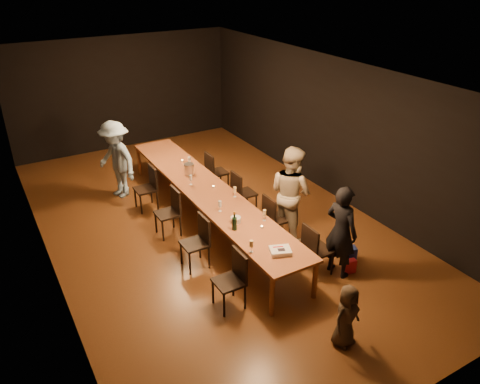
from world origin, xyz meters
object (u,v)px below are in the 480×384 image
chair_right_0 (318,249)px  chair_left_3 (145,189)px  birthday_cake (280,251)px  chair_right_1 (277,218)px  champagne_bottle (234,221)px  child (346,316)px  chair_right_3 (217,172)px  chair_left_2 (167,213)px  ice_bucket (189,169)px  table (207,192)px  man_blue (116,160)px  chair_left_0 (229,281)px  woman_tan (291,193)px  woman_birthday (341,231)px  chair_left_1 (194,243)px  plate_stack (236,220)px  chair_right_2 (244,193)px

chair_right_0 → chair_left_3: size_ratio=1.00×
birthday_cake → chair_right_1: bearing=78.2°
champagne_bottle → child: bearing=-79.5°
chair_right_0 → chair_right_3: size_ratio=1.00×
chair_left_2 → ice_bucket: (0.85, 0.83, 0.40)m
table → birthday_cake: (-0.00, -2.51, 0.08)m
chair_left_2 → champagne_bottle: 1.73m
table → chair_right_1: 1.49m
chair_left_2 → man_blue: size_ratio=0.54×
chair_left_0 → chair_left_2: size_ratio=1.00×
chair_right_3 → chair_left_2: bearing=-54.8°
table → child: 3.88m
woman_tan → man_blue: bearing=24.7°
chair_left_3 → birthday_cake: size_ratio=2.40×
table → chair_left_0: (-0.85, -2.40, -0.24)m
man_blue → woman_birthday: bearing=6.4°
chair_left_3 → man_blue: 1.01m
chair_left_1 → plate_stack: chair_left_1 is taller
chair_left_0 → child: 1.78m
chair_right_2 → ice_bucket: size_ratio=4.02×
chair_left_0 → champagne_bottle: 1.12m
woman_tan → champagne_bottle: (-1.42, -0.39, 0.02)m
chair_right_2 → ice_bucket: bearing=-134.5°
woman_birthday → champagne_bottle: size_ratio=4.75×
chair_right_2 → man_blue: man_blue is taller
chair_left_1 → chair_left_2: size_ratio=1.00×
chair_left_3 → birthday_cake: chair_left_3 is taller
chair_left_2 → man_blue: 2.14m
chair_right_0 → chair_right_1: 1.20m
chair_right_1 → birthday_cake: (-0.85, -1.31, 0.32)m
chair_right_1 → plate_stack: (-0.98, -0.17, 0.33)m
chair_left_2 → chair_left_3: same height
chair_left_3 → chair_right_1: bearing=-144.7°
chair_left_0 → birthday_cake: (0.85, -0.11, 0.32)m
chair_right_1 → woman_birthday: 1.45m
chair_left_1 → plate_stack: (0.72, -0.17, 0.33)m
table → birthday_cake: bearing=-90.1°
chair_left_1 → chair_left_3: 2.40m
chair_right_1 → woman_birthday: woman_birthday is taller
champagne_bottle → chair_left_2: bearing=110.3°
chair_right_0 → ice_bucket: bearing=-165.3°
chair_right_2 → birthday_cake: size_ratio=2.40×
chair_right_1 → birthday_cake: size_ratio=2.40×
chair_left_3 → plate_stack: 2.68m
chair_right_3 → man_blue: (-2.00, 0.88, 0.40)m
woman_tan → child: 2.90m
birthday_cake → woman_birthday: bearing=17.9°
table → chair_left_1: size_ratio=6.45×
chair_right_1 → plate_stack: size_ratio=5.22×
chair_right_2 → chair_left_3: bearing=-125.2°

